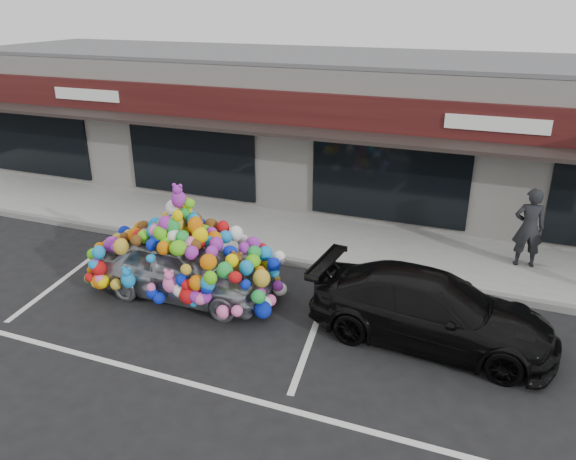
% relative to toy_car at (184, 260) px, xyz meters
% --- Properties ---
extents(ground, '(90.00, 90.00, 0.00)m').
position_rel_toy_car_xyz_m(ground, '(0.19, -0.30, -0.82)').
color(ground, black).
rests_on(ground, ground).
extents(shop_building, '(24.00, 7.20, 4.31)m').
position_rel_toy_car_xyz_m(shop_building, '(0.19, 8.14, 1.35)').
color(shop_building, silver).
rests_on(shop_building, ground).
extents(sidewalk, '(26.00, 3.00, 0.15)m').
position_rel_toy_car_xyz_m(sidewalk, '(0.19, 3.70, -0.74)').
color(sidewalk, gray).
rests_on(sidewalk, ground).
extents(kerb, '(26.00, 0.18, 0.16)m').
position_rel_toy_car_xyz_m(kerb, '(0.19, 2.20, -0.74)').
color(kerb, slate).
rests_on(kerb, ground).
extents(parking_stripe_left, '(0.73, 4.37, 0.01)m').
position_rel_toy_car_xyz_m(parking_stripe_left, '(-3.01, -0.10, -0.81)').
color(parking_stripe_left, silver).
rests_on(parking_stripe_left, ground).
extents(parking_stripe_mid, '(0.73, 4.37, 0.01)m').
position_rel_toy_car_xyz_m(parking_stripe_mid, '(2.99, -0.10, -0.81)').
color(parking_stripe_mid, silver).
rests_on(parking_stripe_mid, ground).
extents(lane_line, '(14.00, 0.12, 0.01)m').
position_rel_toy_car_xyz_m(lane_line, '(2.19, -2.60, -0.81)').
color(lane_line, silver).
rests_on(lane_line, ground).
extents(toy_car, '(2.82, 4.13, 2.40)m').
position_rel_toy_car_xyz_m(toy_car, '(0.00, 0.00, 0.00)').
color(toy_car, gray).
rests_on(toy_car, ground).
extents(black_sedan, '(2.15, 4.57, 1.29)m').
position_rel_toy_car_xyz_m(black_sedan, '(5.10, 0.16, -0.17)').
color(black_sedan, black).
rests_on(black_sedan, ground).
extents(pedestrian_a, '(0.74, 0.55, 1.87)m').
position_rel_toy_car_xyz_m(pedestrian_a, '(6.70, 3.88, 0.27)').
color(pedestrian_a, '#24252A').
rests_on(pedestrian_a, sidewalk).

